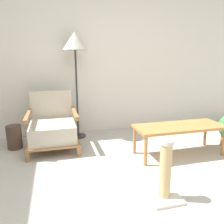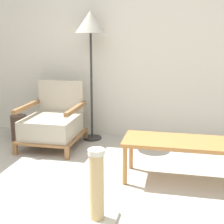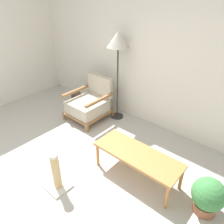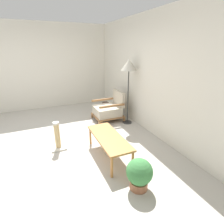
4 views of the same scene
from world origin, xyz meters
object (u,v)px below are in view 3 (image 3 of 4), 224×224
object	(u,v)px
vase	(76,100)
floor_lamp	(118,43)
armchair	(89,104)
coffee_table	(137,156)
potted_plant	(208,196)
scratching_post	(57,175)

from	to	relation	value
vase	floor_lamp	bearing A→B (deg)	15.16
armchair	coffee_table	size ratio (longest dim) A/B	0.67
potted_plant	floor_lamp	bearing A→B (deg)	155.52
armchair	vase	size ratio (longest dim) A/B	2.35
floor_lamp	vase	xyz separation A→B (m)	(-0.95, -0.26, -1.31)
coffee_table	armchair	bearing A→B (deg)	157.17
coffee_table	vase	size ratio (longest dim) A/B	3.51
scratching_post	coffee_table	bearing A→B (deg)	51.84
vase	potted_plant	world-z (taller)	potted_plant
floor_lamp	coffee_table	bearing A→B (deg)	-40.81
coffee_table	potted_plant	distance (m)	0.95
vase	coffee_table	bearing A→B (deg)	-20.29
scratching_post	vase	bearing A→B (deg)	132.71
armchair	scratching_post	world-z (taller)	armchair
armchair	coffee_table	xyz separation A→B (m)	(1.64, -0.69, 0.05)
potted_plant	coffee_table	bearing A→B (deg)	-175.14
armchair	scratching_post	distance (m)	1.83
vase	potted_plant	size ratio (longest dim) A/B	0.71
vase	armchair	bearing A→B (deg)	-12.21
floor_lamp	coffee_table	world-z (taller)	floor_lamp
floor_lamp	potted_plant	size ratio (longest dim) A/B	3.49
armchair	coffee_table	world-z (taller)	armchair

